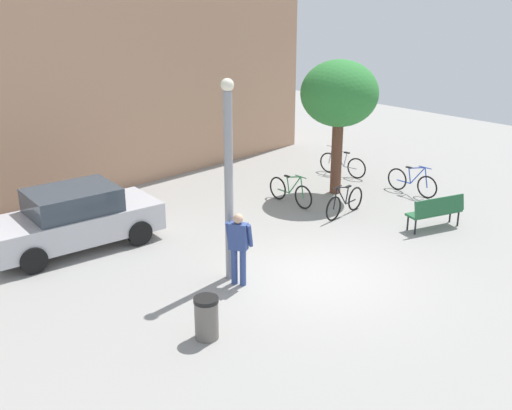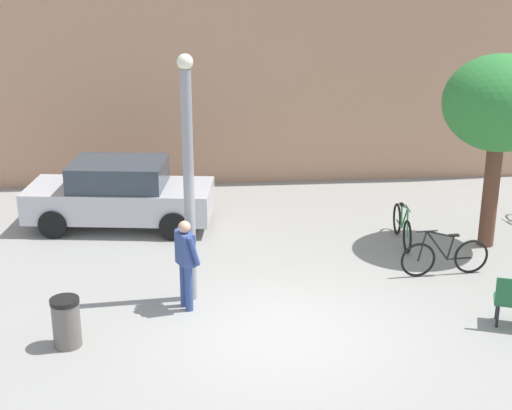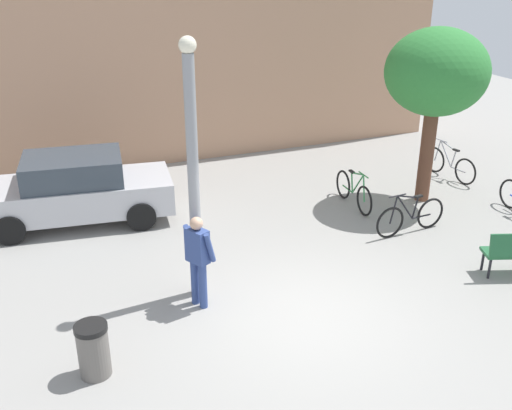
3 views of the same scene
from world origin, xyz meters
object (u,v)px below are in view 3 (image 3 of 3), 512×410
at_px(person_by_lamppost, 198,255).
at_px(trash_bin, 93,350).
at_px(bicycle_black, 410,217).
at_px(parked_car_silver, 75,189).
at_px(plaza_tree, 436,74).
at_px(bicycle_green, 354,191).
at_px(lamppost, 193,167).
at_px(bicycle_silver, 449,164).

bearing_deg(person_by_lamppost, trash_bin, -148.35).
height_order(bicycle_black, trash_bin, bicycle_black).
distance_m(parked_car_silver, trash_bin, 5.56).
relative_size(bicycle_black, parked_car_silver, 0.41).
xyz_separation_m(plaza_tree, parked_car_silver, (-8.01, 1.85, -2.31)).
xyz_separation_m(person_by_lamppost, bicycle_black, (5.05, 1.02, -0.58)).
relative_size(bicycle_green, parked_car_silver, 0.41).
height_order(lamppost, person_by_lamppost, lamppost).
bearing_deg(bicycle_green, bicycle_black, -77.50).
relative_size(lamppost, parked_car_silver, 1.02).
bearing_deg(parked_car_silver, trash_bin, -94.06).
height_order(person_by_lamppost, plaza_tree, plaza_tree).
height_order(person_by_lamppost, bicycle_green, person_by_lamppost).
relative_size(plaza_tree, trash_bin, 4.92).
xyz_separation_m(person_by_lamppost, bicycle_silver, (8.05, 3.47, -0.58)).
distance_m(bicycle_black, bicycle_green, 1.77).
relative_size(plaza_tree, bicycle_black, 2.28).
bearing_deg(parked_car_silver, bicycle_black, -26.71).
height_order(plaza_tree, bicycle_silver, plaza_tree).
bearing_deg(person_by_lamppost, plaza_tree, 21.06).
bearing_deg(bicycle_black, bicycle_silver, 39.18).
distance_m(bicycle_black, trash_bin, 7.33).
relative_size(person_by_lamppost, bicycle_silver, 0.93).
xyz_separation_m(plaza_tree, bicycle_green, (-1.80, 0.26, -2.70)).
height_order(lamppost, parked_car_silver, lamppost).
bearing_deg(parked_car_silver, bicycle_silver, -5.18).
height_order(bicycle_black, bicycle_green, same).
bearing_deg(plaza_tree, bicycle_silver, 31.72).
relative_size(person_by_lamppost, bicycle_black, 0.92).
bearing_deg(bicycle_black, person_by_lamppost, -168.54).
distance_m(bicycle_black, bicycle_silver, 3.87).
xyz_separation_m(parked_car_silver, trash_bin, (-0.39, -5.53, -0.35)).
bearing_deg(lamppost, plaza_tree, 18.26).
bearing_deg(lamppost, parked_car_silver, 112.40).
relative_size(person_by_lamppost, parked_car_silver, 0.38).
xyz_separation_m(person_by_lamppost, trash_bin, (-1.93, -1.19, -0.54)).
distance_m(bicycle_green, parked_car_silver, 6.42).
bearing_deg(bicycle_green, parked_car_silver, 165.63).
bearing_deg(bicycle_silver, bicycle_black, -140.82).
relative_size(lamppost, bicycle_black, 2.48).
distance_m(lamppost, parked_car_silver, 4.57).
xyz_separation_m(lamppost, trash_bin, (-2.02, -1.58, -1.97)).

